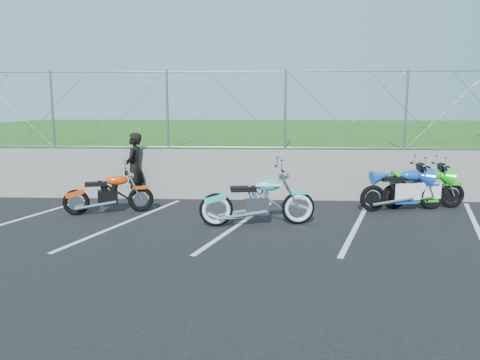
{
  "coord_description": "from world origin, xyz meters",
  "views": [
    {
      "loc": [
        0.44,
        -8.45,
        2.49
      ],
      "look_at": [
        -0.03,
        1.3,
        0.86
      ],
      "focal_mm": 35.0,
      "sensor_mm": 36.0,
      "label": 1
    }
  ],
  "objects_px": {
    "naked_orange": "(110,195)",
    "sportbike_blue": "(404,191)",
    "cruiser_turquoise": "(259,203)",
    "person_standing": "(134,167)",
    "sportbike_green": "(425,190)"
  },
  "relations": [
    {
      "from": "cruiser_turquoise",
      "to": "person_standing",
      "type": "bearing_deg",
      "value": 136.0
    },
    {
      "from": "sportbike_blue",
      "to": "cruiser_turquoise",
      "type": "bearing_deg",
      "value": -167.46
    },
    {
      "from": "cruiser_turquoise",
      "to": "naked_orange",
      "type": "relative_size",
      "value": 1.22
    },
    {
      "from": "naked_orange",
      "to": "sportbike_blue",
      "type": "bearing_deg",
      "value": -11.54
    },
    {
      "from": "naked_orange",
      "to": "person_standing",
      "type": "xyz_separation_m",
      "value": [
        0.19,
        1.39,
        0.44
      ]
    },
    {
      "from": "sportbike_blue",
      "to": "sportbike_green",
      "type": "bearing_deg",
      "value": 10.41
    },
    {
      "from": "naked_orange",
      "to": "sportbike_blue",
      "type": "distance_m",
      "value": 6.75
    },
    {
      "from": "sportbike_green",
      "to": "person_standing",
      "type": "distance_m",
      "value": 7.11
    },
    {
      "from": "naked_orange",
      "to": "person_standing",
      "type": "height_order",
      "value": "person_standing"
    },
    {
      "from": "naked_orange",
      "to": "sportbike_blue",
      "type": "height_order",
      "value": "sportbike_blue"
    },
    {
      "from": "naked_orange",
      "to": "sportbike_green",
      "type": "distance_m",
      "value": 7.33
    },
    {
      "from": "cruiser_turquoise",
      "to": "naked_orange",
      "type": "distance_m",
      "value": 3.48
    },
    {
      "from": "cruiser_turquoise",
      "to": "sportbike_green",
      "type": "bearing_deg",
      "value": 15.36
    },
    {
      "from": "sportbike_green",
      "to": "person_standing",
      "type": "xyz_separation_m",
      "value": [
        -7.08,
        0.53,
        0.41
      ]
    },
    {
      "from": "sportbike_green",
      "to": "sportbike_blue",
      "type": "xyz_separation_m",
      "value": [
        -0.55,
        -0.22,
        0.01
      ]
    }
  ]
}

